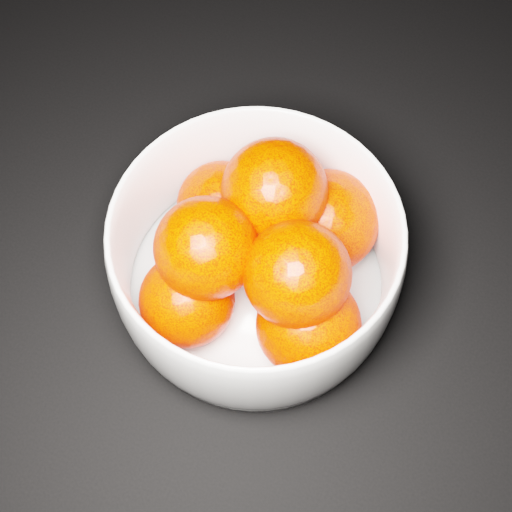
% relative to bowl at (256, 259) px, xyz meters
% --- Properties ---
extents(ground, '(3.00, 3.00, 0.00)m').
position_rel_bowl_xyz_m(ground, '(-0.25, 0.05, -0.05)').
color(ground, black).
rests_on(ground, ground).
extents(bowl, '(0.21, 0.21, 0.10)m').
position_rel_bowl_xyz_m(bowl, '(0.00, 0.00, 0.00)').
color(bowl, white).
rests_on(bowl, ground).
extents(orange_pile, '(0.17, 0.17, 0.12)m').
position_rel_bowl_xyz_m(orange_pile, '(0.01, 0.00, 0.01)').
color(orange_pile, '#FF2000').
rests_on(orange_pile, bowl).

